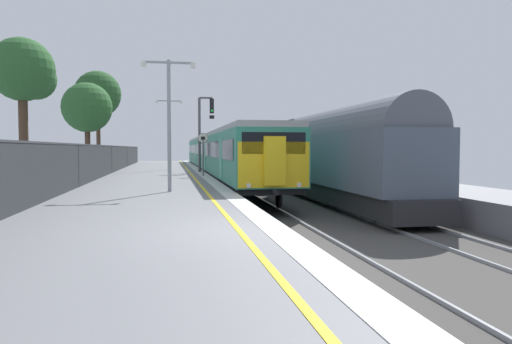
# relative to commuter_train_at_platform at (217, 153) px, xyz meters

# --- Properties ---
(ground) EXTENTS (17.40, 110.00, 1.21)m
(ground) POSITION_rel_commuter_train_at_platform_xyz_m (0.54, -29.08, -1.88)
(ground) COLOR slate
(commuter_train_at_platform) EXTENTS (2.83, 42.92, 3.81)m
(commuter_train_at_platform) POSITION_rel_commuter_train_at_platform_xyz_m (0.00, 0.00, 0.00)
(commuter_train_at_platform) COLOR #2D846B
(commuter_train_at_platform) RESTS_ON ground
(freight_train_adjacent_track) EXTENTS (2.60, 29.54, 4.41)m
(freight_train_adjacent_track) POSITION_rel_commuter_train_at_platform_xyz_m (4.00, -10.21, 0.14)
(freight_train_adjacent_track) COLOR #232326
(freight_train_adjacent_track) RESTS_ON ground
(signal_gantry) EXTENTS (1.10, 0.24, 5.14)m
(signal_gantry) POSITION_rel_commuter_train_at_platform_xyz_m (-1.48, -5.32, 1.94)
(signal_gantry) COLOR #47474C
(signal_gantry) RESTS_ON ground
(speed_limit_sign) EXTENTS (0.59, 0.08, 2.52)m
(speed_limit_sign) POSITION_rel_commuter_train_at_platform_xyz_m (-1.85, -10.26, 0.35)
(speed_limit_sign) COLOR #59595B
(speed_limit_sign) RESTS_ON ground
(platform_lamp_mid) EXTENTS (2.00, 0.20, 4.91)m
(platform_lamp_mid) POSITION_rel_commuter_train_at_platform_xyz_m (-3.78, -20.18, 1.68)
(platform_lamp_mid) COLOR #93999E
(platform_lamp_mid) RESTS_ON ground
(platform_lamp_far) EXTENTS (2.00, 0.20, 5.30)m
(platform_lamp_far) POSITION_rel_commuter_train_at_platform_xyz_m (-3.78, -1.52, 1.88)
(platform_lamp_far) COLOR #93999E
(platform_lamp_far) RESTS_ON ground
(background_tree_left) EXTENTS (4.00, 4.00, 6.93)m
(background_tree_left) POSITION_rel_commuter_train_at_platform_xyz_m (-10.20, 2.25, 3.54)
(background_tree_left) COLOR #473323
(background_tree_left) RESTS_ON ground
(background_tree_centre) EXTENTS (3.03, 3.08, 6.92)m
(background_tree_centre) POSITION_rel_commuter_train_at_platform_xyz_m (-10.60, -13.50, 3.99)
(background_tree_centre) COLOR #473323
(background_tree_centre) RESTS_ON ground
(background_tree_right) EXTENTS (4.48, 4.48, 9.16)m
(background_tree_right) POSITION_rel_commuter_train_at_platform_xyz_m (-10.67, 10.65, 5.51)
(background_tree_right) COLOR #473323
(background_tree_right) RESTS_ON ground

